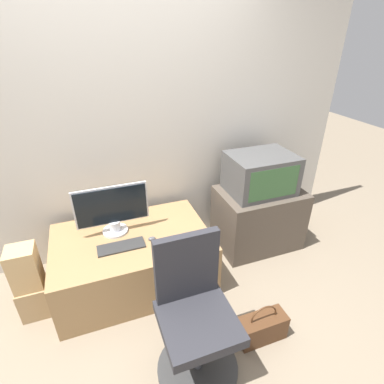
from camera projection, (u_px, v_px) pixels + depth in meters
name	position (u px, v px, depth m)	size (l,w,h in m)	color
ground_plane	(171.00, 358.00, 2.03)	(12.00, 12.00, 0.00)	#7F705B
wall_back	(120.00, 119.00, 2.50)	(4.40, 0.05, 2.60)	beige
desk	(134.00, 259.00, 2.55)	(1.26, 0.82, 0.48)	#937047
side_stand	(258.00, 218.00, 3.00)	(0.80, 0.55, 0.61)	#4C4238
main_monitor	(112.00, 210.00, 2.40)	(0.58, 0.21, 0.42)	silver
keyboard	(121.00, 247.00, 2.31)	(0.36, 0.14, 0.01)	#2D2D2D
mouse	(152.00, 239.00, 2.39)	(0.06, 0.04, 0.03)	#4C4C51
crt_tv	(260.00, 174.00, 2.77)	(0.59, 0.46, 0.37)	#474747
office_chair	(195.00, 320.00, 1.82)	(0.53, 0.53, 0.95)	#333333
cardboard_box_lower	(35.00, 298.00, 2.31)	(0.21, 0.21, 0.28)	#A3845B
cardboard_box_upper	(25.00, 268.00, 2.16)	(0.20, 0.19, 0.34)	tan
handbag	(262.00, 327.00, 2.12)	(0.35, 0.15, 0.32)	#4C2D19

